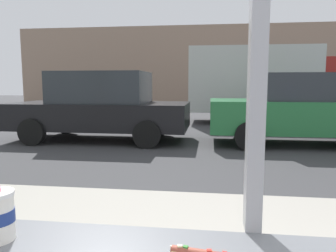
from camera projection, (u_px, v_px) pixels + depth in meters
ground_plane at (215, 137)px, 8.96m from camera, size 60.00×60.00×0.00m
building_facade_far at (213, 66)px, 22.83m from camera, size 28.00×1.20×5.43m
parked_car_black at (101, 106)px, 8.40m from camera, size 4.48×2.06×1.76m
parked_car_green at (307, 109)px, 7.75m from camera, size 4.49×1.97×1.70m
box_truck at (272, 82)px, 12.02m from camera, size 6.25×2.44×2.76m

